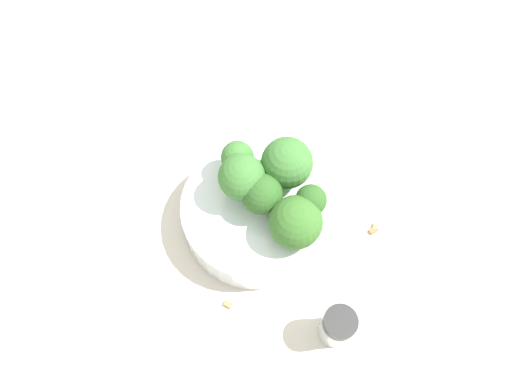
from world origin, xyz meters
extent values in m
plane|color=beige|center=(0.00, 0.00, 0.00)|extent=(3.00, 3.00, 0.00)
cylinder|color=silver|center=(0.00, 0.00, 0.02)|extent=(0.18, 0.18, 0.05)
cylinder|color=#8EB770|center=(-0.01, 0.00, 0.06)|extent=(0.03, 0.03, 0.03)
sphere|color=#2D5B23|center=(-0.01, 0.00, 0.08)|extent=(0.05, 0.05, 0.05)
cylinder|color=#8EB770|center=(-0.05, 0.02, 0.06)|extent=(0.02, 0.02, 0.02)
sphere|color=#386B28|center=(-0.05, 0.02, 0.08)|extent=(0.06, 0.06, 0.06)
cylinder|color=#7A9E5B|center=(-0.06, -0.01, 0.06)|extent=(0.02, 0.02, 0.03)
sphere|color=#2D5B23|center=(-0.06, -0.01, 0.08)|extent=(0.04, 0.04, 0.04)
cylinder|color=#8EB770|center=(0.02, -0.01, 0.06)|extent=(0.02, 0.02, 0.03)
sphere|color=#3D7533|center=(0.02, -0.01, 0.09)|extent=(0.05, 0.05, 0.05)
cylinder|color=#8EB770|center=(0.03, -0.04, 0.06)|extent=(0.02, 0.02, 0.03)
sphere|color=#3D7533|center=(0.03, -0.04, 0.08)|extent=(0.04, 0.04, 0.04)
cylinder|color=#84AD66|center=(-0.02, -0.04, 0.06)|extent=(0.03, 0.03, 0.03)
sphere|color=#3D7533|center=(-0.02, -0.04, 0.09)|extent=(0.06, 0.06, 0.06)
cylinder|color=#B2B7BC|center=(-0.12, 0.10, 0.02)|extent=(0.03, 0.03, 0.05)
cylinder|color=#2D2D2D|center=(-0.12, 0.10, 0.05)|extent=(0.04, 0.04, 0.01)
cube|color=olive|center=(-0.14, -0.03, 0.00)|extent=(0.01, 0.01, 0.01)
cube|color=tan|center=(-0.14, -0.03, 0.00)|extent=(0.01, 0.01, 0.01)
cube|color=#AD7F4C|center=(0.00, 0.11, 0.00)|extent=(0.01, 0.01, 0.01)
camera|label=1|loc=(-0.07, 0.23, 0.57)|focal=35.00mm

